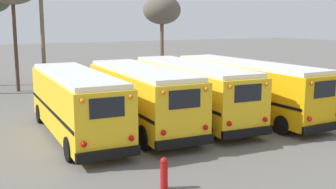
{
  "coord_description": "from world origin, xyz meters",
  "views": [
    {
      "loc": [
        -9.72,
        -18.04,
        5.28
      ],
      "look_at": [
        0.0,
        0.62,
        1.54
      ],
      "focal_mm": 45.0,
      "sensor_mm": 36.0,
      "label": 1
    }
  ],
  "objects_px": {
    "school_bus_3": "(246,86)",
    "utility_pole": "(42,27)",
    "fire_hydrant": "(164,173)",
    "school_bus_2": "(191,89)",
    "school_bus_1": "(141,95)",
    "bare_tree_0": "(162,11)",
    "school_bus_0": "(76,102)"
  },
  "relations": [
    {
      "from": "bare_tree_0",
      "to": "fire_hydrant",
      "type": "height_order",
      "value": "bare_tree_0"
    },
    {
      "from": "utility_pole",
      "to": "fire_hydrant",
      "type": "distance_m",
      "value": 20.06
    },
    {
      "from": "school_bus_3",
      "to": "bare_tree_0",
      "type": "xyz_separation_m",
      "value": [
        3.65,
        17.63,
        4.49
      ]
    },
    {
      "from": "school_bus_2",
      "to": "utility_pole",
      "type": "height_order",
      "value": "utility_pole"
    },
    {
      "from": "school_bus_3",
      "to": "bare_tree_0",
      "type": "distance_m",
      "value": 18.56
    },
    {
      "from": "school_bus_3",
      "to": "utility_pole",
      "type": "xyz_separation_m",
      "value": [
        -8.48,
        12.37,
        3.13
      ]
    },
    {
      "from": "school_bus_2",
      "to": "school_bus_3",
      "type": "xyz_separation_m",
      "value": [
        3.19,
        -0.62,
        -0.01
      ]
    },
    {
      "from": "utility_pole",
      "to": "school_bus_2",
      "type": "bearing_deg",
      "value": -65.75
    },
    {
      "from": "utility_pole",
      "to": "fire_hydrant",
      "type": "bearing_deg",
      "value": -90.9
    },
    {
      "from": "school_bus_0",
      "to": "school_bus_1",
      "type": "height_order",
      "value": "school_bus_1"
    },
    {
      "from": "utility_pole",
      "to": "fire_hydrant",
      "type": "relative_size",
      "value": 8.9
    },
    {
      "from": "bare_tree_0",
      "to": "school_bus_3",
      "type": "bearing_deg",
      "value": -101.7
    },
    {
      "from": "school_bus_1",
      "to": "utility_pole",
      "type": "relative_size",
      "value": 1.03
    },
    {
      "from": "school_bus_2",
      "to": "bare_tree_0",
      "type": "distance_m",
      "value": 18.87
    },
    {
      "from": "school_bus_0",
      "to": "school_bus_3",
      "type": "bearing_deg",
      "value": -0.62
    },
    {
      "from": "utility_pole",
      "to": "bare_tree_0",
      "type": "bearing_deg",
      "value": 23.44
    },
    {
      "from": "utility_pole",
      "to": "bare_tree_0",
      "type": "distance_m",
      "value": 13.29
    },
    {
      "from": "school_bus_0",
      "to": "school_bus_2",
      "type": "xyz_separation_m",
      "value": [
        6.37,
        0.52,
        0.03
      ]
    },
    {
      "from": "school_bus_2",
      "to": "utility_pole",
      "type": "xyz_separation_m",
      "value": [
        -5.29,
        11.75,
        3.12
      ]
    },
    {
      "from": "school_bus_1",
      "to": "school_bus_3",
      "type": "bearing_deg",
      "value": 0.01
    },
    {
      "from": "school_bus_0",
      "to": "utility_pole",
      "type": "xyz_separation_m",
      "value": [
        1.07,
        12.27,
        3.15
      ]
    },
    {
      "from": "bare_tree_0",
      "to": "fire_hydrant",
      "type": "xyz_separation_m",
      "value": [
        -12.44,
        -24.86,
        -5.61
      ]
    },
    {
      "from": "school_bus_3",
      "to": "fire_hydrant",
      "type": "distance_m",
      "value": 11.43
    },
    {
      "from": "school_bus_1",
      "to": "fire_hydrant",
      "type": "bearing_deg",
      "value": -108.51
    },
    {
      "from": "school_bus_1",
      "to": "bare_tree_0",
      "type": "distance_m",
      "value": 20.77
    },
    {
      "from": "school_bus_3",
      "to": "bare_tree_0",
      "type": "bearing_deg",
      "value": 78.3
    },
    {
      "from": "school_bus_2",
      "to": "school_bus_0",
      "type": "bearing_deg",
      "value": -175.33
    },
    {
      "from": "school_bus_3",
      "to": "utility_pole",
      "type": "relative_size",
      "value": 1.19
    },
    {
      "from": "school_bus_0",
      "to": "fire_hydrant",
      "type": "xyz_separation_m",
      "value": [
        0.76,
        -7.33,
        -1.1
      ]
    },
    {
      "from": "school_bus_3",
      "to": "bare_tree_0",
      "type": "height_order",
      "value": "bare_tree_0"
    },
    {
      "from": "school_bus_1",
      "to": "utility_pole",
      "type": "xyz_separation_m",
      "value": [
        -2.11,
        12.37,
        3.12
      ]
    },
    {
      "from": "fire_hydrant",
      "to": "utility_pole",
      "type": "bearing_deg",
      "value": 89.1
    }
  ]
}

